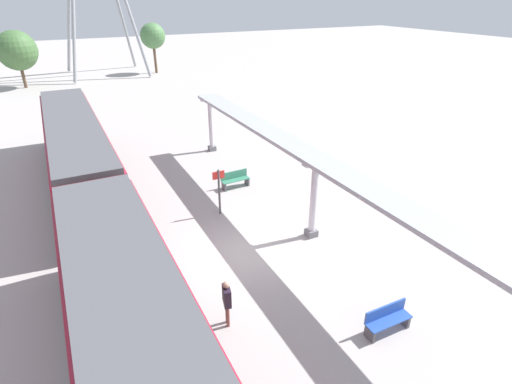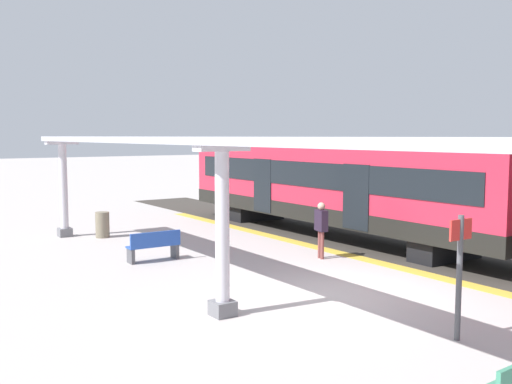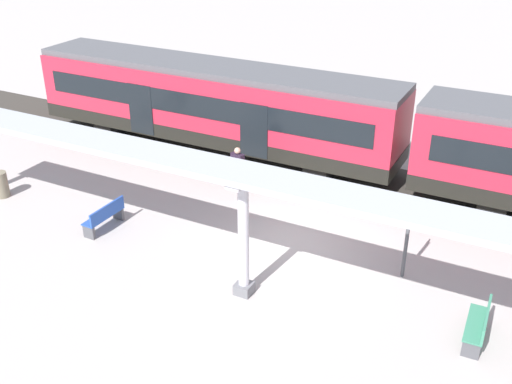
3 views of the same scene
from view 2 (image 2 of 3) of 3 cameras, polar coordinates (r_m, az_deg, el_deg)
name	(u,v)px [view 2 (image 2 of 3)]	position (r m, az deg, el deg)	size (l,w,h in m)	color
ground_plane	(337,294)	(13.28, 8.06, -9.97)	(176.00, 176.00, 0.00)	#ABA4A0
tactile_edge_strip	(429,275)	(15.50, 16.77, -7.88)	(0.50, 28.46, 0.01)	gold
trackbed	(474,266)	(16.95, 20.76, -6.87)	(3.20, 40.46, 0.01)	#38332D
train_near_carriage	(333,185)	(20.49, 7.65, 0.73)	(2.65, 15.02, 3.48)	#B82238
canopy_pillar_nearest	(63,188)	(21.32, -18.53, 0.34)	(1.10, 0.44, 3.37)	slate
canopy_pillar_second	(222,230)	(11.27, -3.36, -3.80)	(1.10, 0.44, 3.37)	slate
canopy_beam	(227,141)	(10.95, -2.86, 5.07)	(1.20, 23.02, 0.16)	#A8AAB2
bench_mid_platform	(154,246)	(16.64, -10.05, -5.27)	(1.51, 0.47, 0.86)	#264DAB
trash_bin	(102,225)	(20.89, -14.97, -3.15)	(0.48, 0.48, 0.90)	#756B57
platform_info_sign	(460,265)	(10.58, 19.51, -6.85)	(0.56, 0.10, 2.20)	#4C4C51
passenger_waiting_near_edge	(321,224)	(16.74, 6.47, -3.13)	(0.32, 0.51, 1.64)	brown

